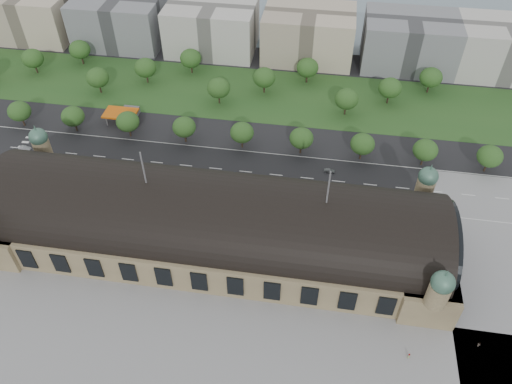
# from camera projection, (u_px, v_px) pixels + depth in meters

# --- Properties ---
(ground) EXTENTS (900.00, 900.00, 0.00)m
(ground) POSITION_uv_depth(u_px,v_px,m) (215.00, 244.00, 167.92)
(ground) COLOR black
(ground) RESTS_ON ground
(station) EXTENTS (150.00, 48.40, 44.30)m
(station) POSITION_uv_depth(u_px,v_px,m) (213.00, 224.00, 160.80)
(station) COLOR #95845D
(station) RESTS_ON ground
(plaza_south) EXTENTS (190.00, 48.00, 0.12)m
(plaza_south) POSITION_uv_depth(u_px,v_px,m) (216.00, 372.00, 135.45)
(plaza_south) COLOR gray
(plaza_south) RESTS_ON ground
(road_slab) EXTENTS (260.00, 26.00, 0.10)m
(road_slab) POSITION_uv_depth(u_px,v_px,m) (186.00, 166.00, 197.23)
(road_slab) COLOR black
(road_slab) RESTS_ON ground
(grass_belt) EXTENTS (300.00, 45.00, 0.10)m
(grass_belt) POSITION_uv_depth(u_px,v_px,m) (226.00, 92.00, 235.86)
(grass_belt) COLOR #265020
(grass_belt) RESTS_ON ground
(petrol_station) EXTENTS (14.00, 13.00, 5.05)m
(petrol_station) POSITION_uv_depth(u_px,v_px,m) (126.00, 112.00, 218.42)
(petrol_station) COLOR #CA570B
(petrol_station) RESTS_ON ground
(office_1) EXTENTS (45.00, 32.00, 24.00)m
(office_1) POSITION_uv_depth(u_px,v_px,m) (31.00, 14.00, 268.92)
(office_1) COLOR #C2B298
(office_1) RESTS_ON ground
(office_2) EXTENTS (45.00, 32.00, 24.00)m
(office_2) POSITION_uv_depth(u_px,v_px,m) (119.00, 21.00, 263.32)
(office_2) COLOR slate
(office_2) RESTS_ON ground
(office_3) EXTENTS (45.00, 32.00, 24.00)m
(office_3) POSITION_uv_depth(u_px,v_px,m) (212.00, 27.00, 257.73)
(office_3) COLOR beige
(office_3) RESTS_ON ground
(office_4) EXTENTS (45.00, 32.00, 24.00)m
(office_4) POSITION_uv_depth(u_px,v_px,m) (308.00, 34.00, 252.13)
(office_4) COLOR #C2B298
(office_4) RESTS_ON ground
(office_5) EXTENTS (45.00, 32.00, 24.00)m
(office_5) POSITION_uv_depth(u_px,v_px,m) (409.00, 42.00, 246.53)
(office_5) COLOR slate
(office_5) RESTS_ON ground
(office_6) EXTENTS (45.00, 32.00, 24.00)m
(office_6) POSITION_uv_depth(u_px,v_px,m) (504.00, 48.00, 241.50)
(office_6) COLOR beige
(office_6) RESTS_ON ground
(tree_row_1) EXTENTS (9.60, 9.60, 11.52)m
(tree_row_1) POSITION_uv_depth(u_px,v_px,m) (19.00, 111.00, 211.28)
(tree_row_1) COLOR #2D2116
(tree_row_1) RESTS_ON ground
(tree_row_2) EXTENTS (9.60, 9.60, 11.52)m
(tree_row_2) POSITION_uv_depth(u_px,v_px,m) (73.00, 116.00, 208.60)
(tree_row_2) COLOR #2D2116
(tree_row_2) RESTS_ON ground
(tree_row_3) EXTENTS (9.60, 9.60, 11.52)m
(tree_row_3) POSITION_uv_depth(u_px,v_px,m) (128.00, 122.00, 205.91)
(tree_row_3) COLOR #2D2116
(tree_row_3) RESTS_ON ground
(tree_row_4) EXTENTS (9.60, 9.60, 11.52)m
(tree_row_4) POSITION_uv_depth(u_px,v_px,m) (184.00, 127.00, 203.22)
(tree_row_4) COLOR #2D2116
(tree_row_4) RESTS_ON ground
(tree_row_5) EXTENTS (9.60, 9.60, 11.52)m
(tree_row_5) POSITION_uv_depth(u_px,v_px,m) (242.00, 133.00, 200.54)
(tree_row_5) COLOR #2D2116
(tree_row_5) RESTS_ON ground
(tree_row_6) EXTENTS (9.60, 9.60, 11.52)m
(tree_row_6) POSITION_uv_depth(u_px,v_px,m) (301.00, 138.00, 197.85)
(tree_row_6) COLOR #2D2116
(tree_row_6) RESTS_ON ground
(tree_row_7) EXTENTS (9.60, 9.60, 11.52)m
(tree_row_7) POSITION_uv_depth(u_px,v_px,m) (363.00, 144.00, 195.17)
(tree_row_7) COLOR #2D2116
(tree_row_7) RESTS_ON ground
(tree_row_8) EXTENTS (9.60, 9.60, 11.52)m
(tree_row_8) POSITION_uv_depth(u_px,v_px,m) (425.00, 150.00, 192.48)
(tree_row_8) COLOR #2D2116
(tree_row_8) RESTS_ON ground
(tree_row_9) EXTENTS (9.60, 9.60, 11.52)m
(tree_row_9) POSITION_uv_depth(u_px,v_px,m) (490.00, 156.00, 189.79)
(tree_row_9) COLOR #2D2116
(tree_row_9) RESTS_ON ground
(tree_belt_1) EXTENTS (10.40, 10.40, 12.48)m
(tree_belt_1) POSITION_uv_depth(u_px,v_px,m) (33.00, 58.00, 242.46)
(tree_belt_1) COLOR #2D2116
(tree_belt_1) RESTS_ON ground
(tree_belt_2) EXTENTS (10.40, 10.40, 12.48)m
(tree_belt_2) POSITION_uv_depth(u_px,v_px,m) (80.00, 49.00, 248.88)
(tree_belt_2) COLOR #2D2116
(tree_belt_2) RESTS_ON ground
(tree_belt_3) EXTENTS (10.40, 10.40, 12.48)m
(tree_belt_3) POSITION_uv_depth(u_px,v_px,m) (98.00, 78.00, 229.65)
(tree_belt_3) COLOR #2D2116
(tree_belt_3) RESTS_ON ground
(tree_belt_4) EXTENTS (10.40, 10.40, 12.48)m
(tree_belt_4) POSITION_uv_depth(u_px,v_px,m) (145.00, 68.00, 236.08)
(tree_belt_4) COLOR #2D2116
(tree_belt_4) RESTS_ON ground
(tree_belt_5) EXTENTS (10.40, 10.40, 12.48)m
(tree_belt_5) POSITION_uv_depth(u_px,v_px,m) (191.00, 58.00, 242.50)
(tree_belt_5) COLOR #2D2116
(tree_belt_5) RESTS_ON ground
(tree_belt_6) EXTENTS (10.40, 10.40, 12.48)m
(tree_belt_6) POSITION_uv_depth(u_px,v_px,m) (219.00, 88.00, 223.27)
(tree_belt_6) COLOR #2D2116
(tree_belt_6) RESTS_ON ground
(tree_belt_7) EXTENTS (10.40, 10.40, 12.48)m
(tree_belt_7) POSITION_uv_depth(u_px,v_px,m) (264.00, 78.00, 229.70)
(tree_belt_7) COLOR #2D2116
(tree_belt_7) RESTS_ON ground
(tree_belt_8) EXTENTS (10.40, 10.40, 12.48)m
(tree_belt_8) POSITION_uv_depth(u_px,v_px,m) (308.00, 68.00, 236.12)
(tree_belt_8) COLOR #2D2116
(tree_belt_8) RESTS_ON ground
(tree_belt_9) EXTENTS (10.40, 10.40, 12.48)m
(tree_belt_9) POSITION_uv_depth(u_px,v_px,m) (347.00, 99.00, 216.89)
(tree_belt_9) COLOR #2D2116
(tree_belt_9) RESTS_ON ground
(tree_belt_10) EXTENTS (10.40, 10.40, 12.48)m
(tree_belt_10) POSITION_uv_depth(u_px,v_px,m) (390.00, 88.00, 223.32)
(tree_belt_10) COLOR #2D2116
(tree_belt_10) RESTS_ON ground
(tree_belt_11) EXTENTS (10.40, 10.40, 12.48)m
(tree_belt_11) POSITION_uv_depth(u_px,v_px,m) (431.00, 77.00, 229.74)
(tree_belt_11) COLOR #2D2116
(tree_belt_11) RESTS_ON ground
(traffic_car_0) EXTENTS (4.58, 2.26, 1.50)m
(traffic_car_0) POSITION_uv_depth(u_px,v_px,m) (1.00, 159.00, 198.86)
(traffic_car_0) COLOR silver
(traffic_car_0) RESTS_ON ground
(traffic_car_1) EXTENTS (4.78, 1.69, 1.57)m
(traffic_car_1) POSITION_uv_depth(u_px,v_px,m) (25.00, 148.00, 203.94)
(traffic_car_1) COLOR gray
(traffic_car_1) RESTS_ON ground
(traffic_car_4) EXTENTS (4.39, 2.21, 1.43)m
(traffic_car_4) POSITION_uv_depth(u_px,v_px,m) (233.00, 174.00, 192.71)
(traffic_car_4) COLOR #192747
(traffic_car_4) RESTS_ON ground
(traffic_car_5) EXTENTS (4.21, 1.77, 1.35)m
(traffic_car_5) POSITION_uv_depth(u_px,v_px,m) (329.00, 171.00, 193.91)
(traffic_car_5) COLOR #4F5356
(traffic_car_5) RESTS_ON ground
(traffic_car_6) EXTENTS (5.69, 2.87, 1.54)m
(traffic_car_6) POSITION_uv_depth(u_px,v_px,m) (401.00, 201.00, 181.93)
(traffic_car_6) COLOR silver
(traffic_car_6) RESTS_ON ground
(parked_car_0) EXTENTS (3.99, 3.43, 1.30)m
(parked_car_0) POSITION_uv_depth(u_px,v_px,m) (56.00, 173.00, 192.95)
(parked_car_0) COLOR black
(parked_car_0) RESTS_ON ground
(parked_car_1) EXTENTS (5.28, 4.46, 1.34)m
(parked_car_1) POSITION_uv_depth(u_px,v_px,m) (74.00, 178.00, 190.96)
(parked_car_1) COLOR maroon
(parked_car_1) RESTS_ON ground
(parked_car_2) EXTENTS (5.17, 4.25, 1.41)m
(parked_car_2) POSITION_uv_depth(u_px,v_px,m) (58.00, 181.00, 189.79)
(parked_car_2) COLOR #1C1946
(parked_car_2) RESTS_ON ground
(parked_car_3) EXTENTS (4.63, 3.50, 1.47)m
(parked_car_3) POSITION_uv_depth(u_px,v_px,m) (69.00, 181.00, 189.80)
(parked_car_3) COLOR #515258
(parked_car_3) RESTS_ON ground
(parked_car_4) EXTENTS (5.11, 3.33, 1.59)m
(parked_car_4) POSITION_uv_depth(u_px,v_px,m) (152.00, 184.00, 188.50)
(parked_car_4) COLOR #BCBCBE
(parked_car_4) RESTS_ON ground
(parked_car_5) EXTENTS (5.64, 4.66, 1.43)m
(parked_car_5) POSITION_uv_depth(u_px,v_px,m) (122.00, 186.00, 187.49)
(parked_car_5) COLOR gray
(parked_car_5) RESTS_ON ground
(parked_car_6) EXTENTS (6.02, 4.50, 1.62)m
(parked_car_6) POSITION_uv_depth(u_px,v_px,m) (148.00, 191.00, 185.67)
(parked_car_6) COLOR black
(parked_car_6) RESTS_ON ground
(bus_west) EXTENTS (13.55, 3.87, 3.73)m
(bus_west) POSITION_uv_depth(u_px,v_px,m) (216.00, 179.00, 188.76)
(bus_west) COLOR #AC231B
(bus_west) RESTS_ON ground
(bus_mid) EXTENTS (12.81, 3.79, 3.52)m
(bus_mid) POSITION_uv_depth(u_px,v_px,m) (223.00, 177.00, 189.90)
(bus_mid) COLOR silver
(bus_mid) RESTS_ON ground
(bus_east) EXTENTS (12.83, 3.77, 3.53)m
(bus_east) POSITION_uv_depth(u_px,v_px,m) (338.00, 189.00, 185.02)
(bus_east) COLOR beige
(bus_east) RESTS_ON ground
(pedestrian_0) EXTENTS (1.09, 0.86, 1.96)m
(pedestrian_0) POSITION_uv_depth(u_px,v_px,m) (409.00, 356.00, 137.70)
(pedestrian_0) COLOR gray
(pedestrian_0) RESTS_ON ground
(pedestrian_2) EXTENTS (0.61, 0.98, 1.93)m
(pedestrian_2) POSITION_uv_depth(u_px,v_px,m) (479.00, 345.00, 140.19)
(pedestrian_2) COLOR gray
(pedestrian_2) RESTS_ON ground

